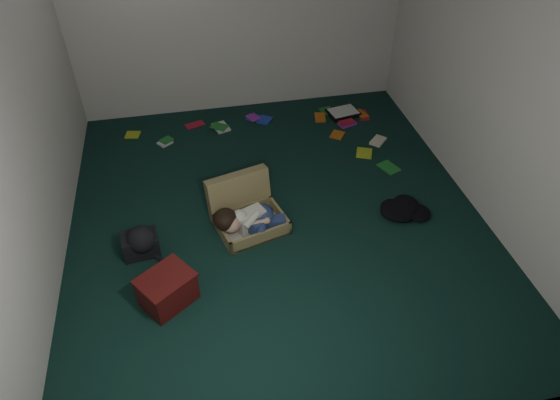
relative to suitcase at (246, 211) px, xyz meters
name	(u,v)px	position (x,y,z in m)	size (l,w,h in m)	color
floor	(277,217)	(0.31, 0.00, -0.14)	(4.50, 4.50, 0.00)	black
wall_back	(238,6)	(0.31, 2.25, 1.16)	(4.50, 4.50, 0.00)	silver
wall_front	(367,326)	(0.31, -2.25, 1.16)	(4.50, 4.50, 0.00)	silver
wall_left	(20,128)	(-1.69, 0.00, 1.16)	(4.50, 4.50, 0.00)	silver
wall_right	(497,78)	(2.31, 0.00, 1.16)	(4.50, 4.50, 0.00)	silver
suitcase	(246,211)	(0.00, 0.00, 0.00)	(0.77, 0.76, 0.46)	#928350
person	(249,219)	(0.00, -0.16, 0.04)	(0.70, 0.35, 0.29)	silver
maroon_bin	(167,289)	(-0.78, -0.83, 0.01)	(0.54, 0.52, 0.29)	#501110
backpack	(141,244)	(-1.00, -0.22, -0.02)	(0.39, 0.32, 0.24)	black
clothing_pile	(405,212)	(1.54, -0.25, -0.07)	(0.42, 0.34, 0.13)	black
paper_tray	(343,113)	(1.53, 1.76, -0.11)	(0.44, 0.36, 0.05)	black
book_scatter	(289,130)	(0.77, 1.52, -0.13)	(3.11, 1.57, 0.02)	#B2C823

